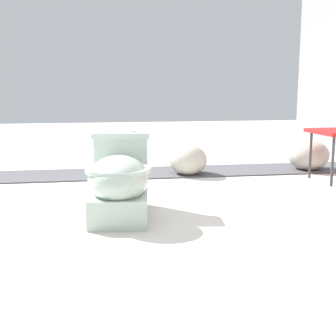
{
  "coord_description": "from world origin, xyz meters",
  "views": [
    {
      "loc": [
        3.0,
        0.13,
        0.82
      ],
      "look_at": [
        0.18,
        0.58,
        0.3
      ],
      "focal_mm": 50.0,
      "sensor_mm": 36.0,
      "label": 1
    }
  ],
  "objects": [
    {
      "name": "boulder_near",
      "position": [
        -1.13,
        2.14,
        0.15
      ],
      "size": [
        0.46,
        0.44,
        0.29
      ],
      "primitive_type": "ellipsoid",
      "rotation": [
        0.0,
        0.0,
        0.17
      ],
      "color": "#ADA899",
      "rests_on": "ground"
    },
    {
      "name": "toilet",
      "position": [
        0.19,
        0.28,
        0.22
      ],
      "size": [
        0.67,
        0.45,
        0.52
      ],
      "rotation": [
        0.0,
        0.0,
        -0.13
      ],
      "color": "#B2C6B7",
      "rests_on": "ground"
    },
    {
      "name": "ground_plane",
      "position": [
        0.0,
        0.0,
        0.0
      ],
      "size": [
        14.0,
        14.0,
        0.0
      ],
      "primitive_type": "plane",
      "color": "beige"
    },
    {
      "name": "gravel_strip",
      "position": [
        -1.21,
        0.5,
        0.01
      ],
      "size": [
        0.56,
        8.0,
        0.01
      ],
      "primitive_type": "cube",
      "color": "#4C4C51",
      "rests_on": "ground"
    },
    {
      "name": "boulder_far",
      "position": [
        -1.08,
        0.96,
        0.14
      ],
      "size": [
        0.45,
        0.43,
        0.28
      ],
      "primitive_type": "ellipsoid",
      "rotation": [
        0.0,
        0.0,
        0.31
      ],
      "color": "#ADA899",
      "rests_on": "ground"
    }
  ]
}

